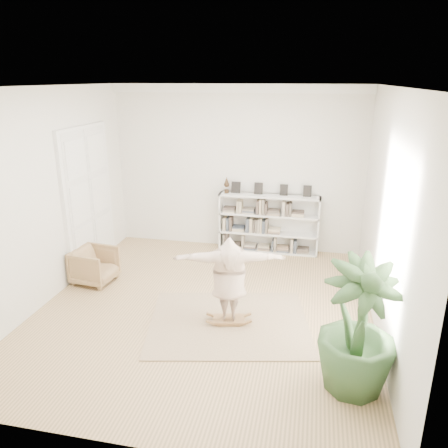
% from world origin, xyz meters
% --- Properties ---
extents(floor, '(6.00, 6.00, 0.00)m').
position_xyz_m(floor, '(0.00, 0.00, 0.00)').
color(floor, olive).
rests_on(floor, ground).
extents(room_shell, '(6.00, 6.00, 6.00)m').
position_xyz_m(room_shell, '(0.00, 2.94, 3.51)').
color(room_shell, silver).
rests_on(room_shell, floor).
extents(doors, '(0.09, 1.78, 2.92)m').
position_xyz_m(doors, '(-2.70, 1.30, 1.40)').
color(doors, white).
rests_on(doors, floor).
extents(bookshelf, '(2.20, 0.35, 1.64)m').
position_xyz_m(bookshelf, '(0.74, 2.82, 0.64)').
color(bookshelf, silver).
rests_on(bookshelf, floor).
extents(armchair, '(0.81, 0.79, 0.67)m').
position_xyz_m(armchair, '(-2.30, 0.57, 0.33)').
color(armchair, tan).
rests_on(armchair, floor).
extents(rug, '(2.85, 2.46, 0.02)m').
position_xyz_m(rug, '(0.49, -0.38, 0.01)').
color(rug, tan).
rests_on(rug, floor).
extents(rocker_board, '(0.55, 0.39, 0.11)m').
position_xyz_m(rocker_board, '(0.49, -0.38, 0.07)').
color(rocker_board, brown).
rests_on(rocker_board, rug).
extents(person, '(1.75, 0.79, 1.38)m').
position_xyz_m(person, '(0.49, -0.38, 0.81)').
color(person, '#CEAF9A').
rests_on(person, rocker_board).
extents(houseplant, '(1.26, 1.26, 1.73)m').
position_xyz_m(houseplant, '(2.30, -1.55, 0.86)').
color(houseplant, '#305229').
rests_on(houseplant, floor).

